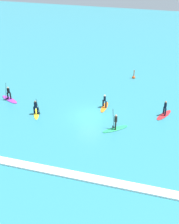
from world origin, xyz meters
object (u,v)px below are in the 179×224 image
Objects in this scene: surfer_on_red_board at (164,112)px; marker_buoy at (134,77)px; surfer_on_yellow_board at (36,110)px; surfer_on_green_board at (115,126)px; surfer_on_purple_board at (9,97)px; surfer_on_orange_board at (105,104)px.

marker_buoy is (-5.01, 9.50, -0.24)m from surfer_on_red_board.
surfer_on_yellow_board is 1.90× the size of marker_buoy.
marker_buoy is at bearing 120.53° from surfer_on_yellow_board.
surfer_on_red_board is 1.09× the size of surfer_on_green_board.
surfer_on_red_board is 6.56m from surfer_on_green_board.
surfer_on_yellow_board is at bearing -178.73° from surfer_on_purple_board.
surfer_on_green_board reaches higher than surfer_on_orange_board.
surfer_on_yellow_board is 8.18m from surfer_on_orange_board.
surfer_on_orange_board reaches higher than marker_buoy.
surfer_on_yellow_board is (-14.35, -3.85, 0.13)m from surfer_on_red_board.
surfer_on_green_board is (9.51, -0.57, -0.13)m from surfer_on_yellow_board.
surfer_on_red_board is 1.11× the size of surfer_on_orange_board.
marker_buoy is at bearing -114.83° from surfer_on_purple_board.
marker_buoy is (-0.16, 13.92, -0.24)m from surfer_on_green_board.
surfer_on_red_board is 0.97× the size of surfer_on_purple_board.
marker_buoy is (9.34, 13.35, -0.37)m from surfer_on_yellow_board.
surfer_on_purple_board is at bearing -59.92° from surfer_on_red_board.
marker_buoy is at bearing -11.37° from surfer_on_orange_board.
surfer_on_red_board is 7.09m from surfer_on_orange_board.
surfer_on_purple_board is 17.92m from marker_buoy.
surfer_on_purple_board is 1.13× the size of surfer_on_orange_board.
surfer_on_yellow_board reaches higher than marker_buoy.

